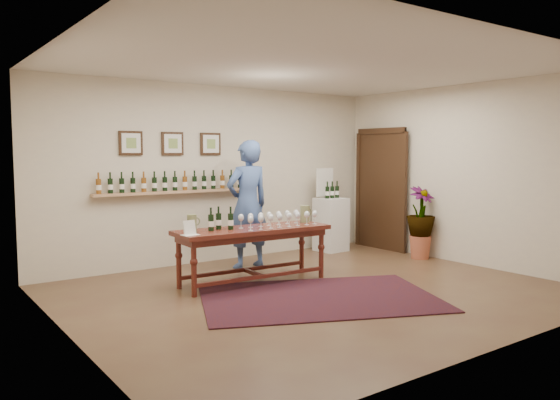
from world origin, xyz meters
TOP-DOWN VIEW (x-y plane):
  - ground at (0.00, 0.00)m, footprint 6.00×6.00m
  - room_shell at (2.11, 1.86)m, footprint 6.00×6.00m
  - rug at (-0.18, -0.26)m, footprint 3.29×2.82m
  - tasting_table at (-0.41, 0.85)m, footprint 2.14×0.79m
  - table_glasses at (-0.11, 0.77)m, footprint 1.43×0.34m
  - table_bottles at (-0.86, 0.94)m, footprint 0.34×0.23m
  - pitcher_left at (-1.26, 0.95)m, footprint 0.15×0.15m
  - pitcher_right at (0.49, 0.88)m, footprint 0.17×0.17m
  - menu_card at (-1.38, 0.76)m, footprint 0.21×0.16m
  - display_pedestal at (2.02, 2.06)m, footprint 0.50×0.50m
  - pedestal_bottles at (2.03, 2.05)m, footprint 0.32×0.10m
  - info_sign at (1.99, 2.21)m, footprint 0.40×0.04m
  - potted_plant at (2.75, 0.66)m, footprint 0.54×0.54m
  - person at (0.06, 1.72)m, footprint 0.71×0.47m

SIDE VIEW (x-z plane):
  - ground at x=0.00m, z-range 0.00..0.00m
  - rug at x=-0.18m, z-range 0.00..0.01m
  - display_pedestal at x=2.02m, z-range 0.00..0.94m
  - potted_plant at x=2.75m, z-range 0.09..1.11m
  - tasting_table at x=-0.41m, z-range 0.26..1.01m
  - menu_card at x=-1.38m, z-range 0.75..0.93m
  - table_glasses at x=-0.11m, z-range 0.75..0.94m
  - pitcher_left at x=-1.26m, z-range 0.75..0.97m
  - pitcher_right at x=0.49m, z-range 0.75..0.99m
  - table_bottles at x=-0.86m, z-range 0.75..1.08m
  - person at x=0.06m, z-range 0.00..1.93m
  - pedestal_bottles at x=2.03m, z-range 0.94..1.26m
  - room_shell at x=2.11m, z-range -1.88..4.12m
  - info_sign at x=1.99m, z-range 0.94..1.49m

